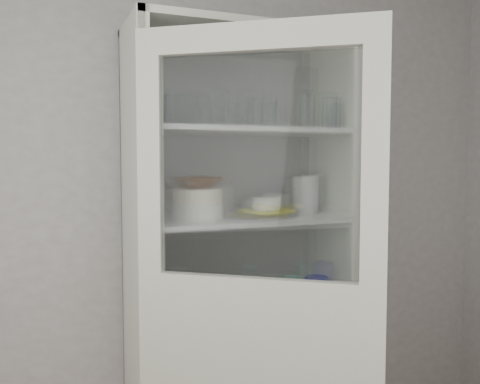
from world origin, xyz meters
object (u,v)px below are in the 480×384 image
object	(u,v)px
mug_teal	(292,286)
goblet_2	(255,112)
measuring_cups	(240,306)
plate_stack_back	(195,209)
cream_bowl	(198,196)
white_canister	(159,294)
white_ramekin	(266,203)
goblet_3	(272,114)
cupboard_door	(256,340)
terracotta_bowl	(198,183)
mug_blue	(316,286)
glass_platter	(266,214)
plate_stack_front	(198,212)
tin_box	(291,374)
teal_jar	(236,290)
goblet_0	(146,108)
pantry_cabinet	(235,283)
goblet_1	(205,111)
grey_bowl_stack	(305,194)
yellow_trivet	(266,211)
mug_white	(263,297)

from	to	relation	value
mug_teal	goblet_2	bearing A→B (deg)	-176.96
measuring_cups	plate_stack_back	bearing A→B (deg)	126.78
cream_bowl	white_canister	world-z (taller)	cream_bowl
white_ramekin	goblet_3	bearing A→B (deg)	51.48
cupboard_door	plate_stack_back	xyz separation A→B (m)	(-0.05, 0.59, 0.42)
terracotta_bowl	mug_teal	xyz separation A→B (m)	(0.50, 0.06, -0.52)
cream_bowl	mug_blue	world-z (taller)	cream_bowl
glass_platter	white_ramekin	bearing A→B (deg)	0.00
goblet_3	white_ramekin	size ratio (longest dim) A/B	1.11
plate_stack_front	tin_box	bearing A→B (deg)	1.48
terracotta_bowl	tin_box	world-z (taller)	terracotta_bowl
white_ramekin	teal_jar	size ratio (longest dim) A/B	1.36
tin_box	mug_blue	bearing A→B (deg)	-6.53
goblet_0	plate_stack_back	size ratio (longest dim) A/B	0.77
pantry_cabinet	white_ramekin	distance (m)	0.41
plate_stack_front	mug_blue	world-z (taller)	plate_stack_front
terracotta_bowl	white_ramekin	xyz separation A→B (m)	(0.34, 0.02, -0.10)
goblet_1	cream_bowl	world-z (taller)	goblet_1
cream_bowl	cupboard_door	bearing A→B (deg)	-81.08
measuring_cups	white_canister	distance (m)	0.36
goblet_0	teal_jar	world-z (taller)	goblet_0
cupboard_door	goblet_0	xyz separation A→B (m)	(-0.27, 0.57, 0.87)
plate_stack_back	white_ramekin	world-z (taller)	white_ramekin
goblet_3	teal_jar	xyz separation A→B (m)	(-0.19, -0.02, -0.83)
grey_bowl_stack	tin_box	world-z (taller)	grey_bowl_stack
yellow_trivet	white_canister	size ratio (longest dim) A/B	1.47
terracotta_bowl	white_ramekin	bearing A→B (deg)	3.40
pantry_cabinet	goblet_1	bearing A→B (deg)	154.45
plate_stack_front	mug_blue	xyz separation A→B (m)	(0.60, -0.00, -0.39)
glass_platter	pantry_cabinet	bearing A→B (deg)	148.50
mug_white	measuring_cups	size ratio (longest dim) A/B	0.92
yellow_trivet	mug_blue	world-z (taller)	yellow_trivet
plate_stack_back	yellow_trivet	size ratio (longest dim) A/B	1.15
goblet_2	white_ramekin	size ratio (longest dim) A/B	1.21
plate_stack_front	mug_teal	distance (m)	0.64
glass_platter	yellow_trivet	world-z (taller)	yellow_trivet
mug_teal	teal_jar	world-z (taller)	teal_jar
plate_stack_back	glass_platter	distance (m)	0.33
goblet_3	glass_platter	size ratio (longest dim) A/B	0.50
cream_bowl	mug_blue	size ratio (longest dim) A/B	1.74
goblet_3	grey_bowl_stack	size ratio (longest dim) A/B	0.84
plate_stack_front	mug_white	bearing A→B (deg)	-11.04
pantry_cabinet	goblet_3	xyz separation A→B (m)	(0.19, 0.01, 0.80)
goblet_0	mug_blue	size ratio (longest dim) A/B	1.38
pantry_cabinet	glass_platter	bearing A→B (deg)	-31.50
plate_stack_back	yellow_trivet	xyz separation A→B (m)	(0.31, -0.11, -0.01)
plate_stack_back	mug_white	world-z (taller)	plate_stack_back
cupboard_door	teal_jar	xyz separation A→B (m)	(0.14, 0.54, 0.04)
plate_stack_front	terracotta_bowl	size ratio (longest dim) A/B	1.08
goblet_0	measuring_cups	distance (m)	0.96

